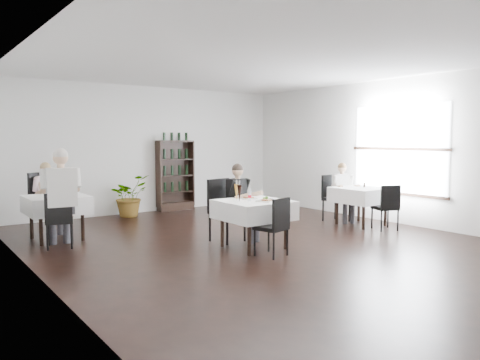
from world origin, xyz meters
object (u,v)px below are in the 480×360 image
potted_tree (129,196)px  main_table (254,210)px  diner_main (241,196)px  wine_shelf (175,176)px

potted_tree → main_table: bearing=-84.4°
potted_tree → diner_main: diner_main is taller
main_table → diner_main: size_ratio=0.77×
main_table → potted_tree: (-0.40, 4.09, -0.15)m
main_table → wine_shelf: bearing=78.2°
wine_shelf → potted_tree: bearing=-170.4°
diner_main → potted_tree: bearing=98.4°
main_table → diner_main: (0.13, 0.52, 0.15)m
main_table → potted_tree: bearing=95.6°
diner_main → wine_shelf: bearing=78.5°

